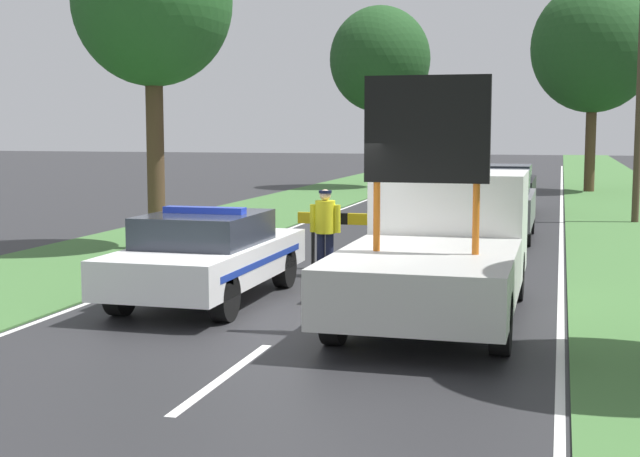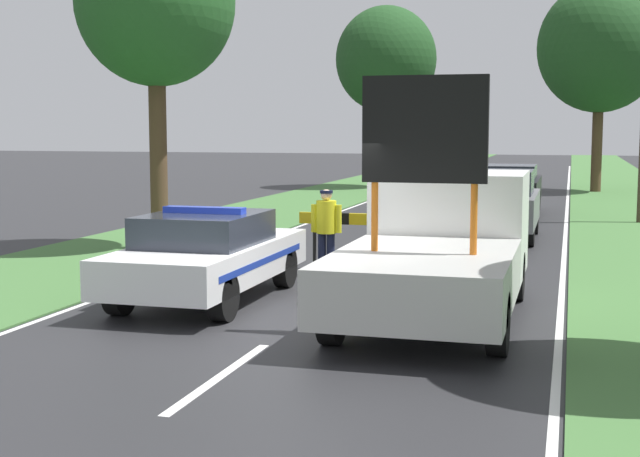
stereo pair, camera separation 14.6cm
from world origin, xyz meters
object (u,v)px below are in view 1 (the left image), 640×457
at_px(police_officer, 325,225).
at_px(roadside_tree_near_left, 594,48).
at_px(queued_car_sedan_black, 504,188).
at_px(queued_car_suv_grey, 494,204).
at_px(queued_car_van_white, 425,175).
at_px(roadside_tree_near_right, 380,60).
at_px(traffic_cone_centre_front, 328,277).
at_px(road_barrier, 374,224).
at_px(police_car, 208,255).
at_px(queued_car_sedan_silver, 444,167).
at_px(pedestrian_civilian, 392,223).
at_px(traffic_cone_near_police, 245,239).
at_px(work_truck, 441,244).
at_px(roadside_tree_mid_right, 152,4).

xyz_separation_m(police_officer, roadside_tree_near_left, (5.27, 23.73, 5.06)).
bearing_deg(queued_car_sedan_black, queued_car_suv_grey, 91.41).
relative_size(queued_car_sedan_black, queued_car_van_white, 1.03).
xyz_separation_m(police_officer, roadside_tree_near_right, (-3.83, 24.01, 4.77)).
bearing_deg(roadside_tree_near_left, traffic_cone_centre_front, -100.50).
distance_m(road_barrier, traffic_cone_centre_front, 2.74).
bearing_deg(police_car, queued_car_sedan_silver, 92.97).
xyz_separation_m(pedestrian_civilian, queued_car_sedan_silver, (-2.38, 26.06, -0.15)).
xyz_separation_m(queued_car_sedan_silver, roadside_tree_near_left, (6.45, -2.43, 5.15)).
bearing_deg(roadside_tree_near_right, traffic_cone_near_police, -86.14).
xyz_separation_m(work_truck, queued_car_sedan_black, (-0.05, 15.65, -0.20)).
relative_size(road_barrier, traffic_cone_near_police, 4.22).
height_order(police_officer, queued_car_sedan_black, police_officer).
bearing_deg(work_truck, roadside_tree_near_right, -80.49).
xyz_separation_m(road_barrier, police_officer, (-0.73, -0.81, 0.04)).
relative_size(work_truck, queued_car_sedan_silver, 1.35).
height_order(queued_car_sedan_black, roadside_tree_mid_right, roadside_tree_mid_right).
bearing_deg(queued_car_suv_grey, queued_car_sedan_silver, -79.28).
height_order(road_barrier, pedestrian_civilian, pedestrian_civilian).
bearing_deg(police_officer, queued_car_sedan_black, -85.86).
xyz_separation_m(police_officer, traffic_cone_near_police, (-2.36, 2.22, -0.60)).
bearing_deg(traffic_cone_near_police, work_truck, -45.25).
relative_size(traffic_cone_centre_front, roadside_tree_mid_right, 0.09).
distance_m(traffic_cone_centre_front, queued_car_van_white, 22.04).
bearing_deg(queued_car_sedan_silver, pedestrian_civilian, 95.22).
relative_size(queued_car_suv_grey, roadside_tree_near_right, 0.50).
bearing_deg(roadside_tree_near_left, roadside_tree_near_right, 178.20).
xyz_separation_m(police_officer, pedestrian_civilian, (1.21, 0.09, 0.05)).
distance_m(road_barrier, pedestrian_civilian, 0.87).
bearing_deg(queued_car_van_white, roadside_tree_near_right, -55.51).
distance_m(traffic_cone_centre_front, roadside_tree_near_left, 26.63).
bearing_deg(road_barrier, roadside_tree_near_right, 98.37).
bearing_deg(queued_car_sedan_silver, queued_car_sedan_black, 105.21).
distance_m(queued_car_van_white, roadside_tree_mid_right, 18.55).
distance_m(traffic_cone_near_police, queued_car_sedan_black, 11.81).
height_order(work_truck, traffic_cone_near_police, work_truck).
distance_m(police_officer, traffic_cone_near_police, 3.29).
bearing_deg(queued_car_sedan_silver, traffic_cone_centre_front, 93.49).
bearing_deg(police_car, roadside_tree_near_left, 79.26).
height_order(pedestrian_civilian, queued_car_van_white, pedestrian_civilian).
height_order(road_barrier, traffic_cone_centre_front, road_barrier).
height_order(pedestrian_civilian, roadside_tree_near_right, roadside_tree_near_right).
bearing_deg(queued_car_suv_grey, police_car, 67.69).
bearing_deg(roadside_tree_near_left, pedestrian_civilian, -99.76).
relative_size(queued_car_suv_grey, roadside_tree_near_left, 0.46).
bearing_deg(queued_car_van_white, traffic_cone_near_police, 86.15).
bearing_deg(work_truck, police_car, -2.66).
height_order(traffic_cone_near_police, roadside_tree_near_left, roadside_tree_near_left).
distance_m(police_officer, roadside_tree_near_right, 24.78).
relative_size(roadside_tree_near_left, roadside_tree_near_right, 1.08).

